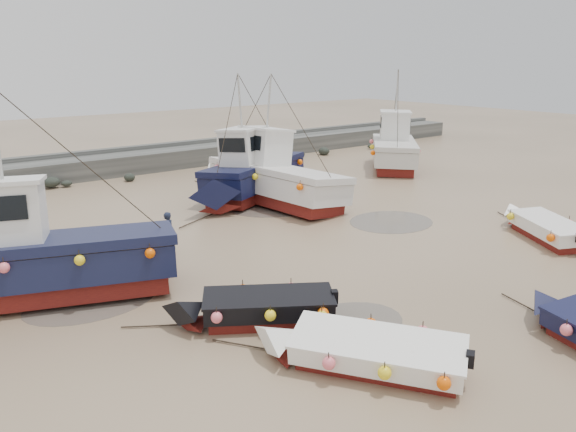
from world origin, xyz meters
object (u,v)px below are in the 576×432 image
cabin_boat_1 (266,176)px  cabin_boat_0 (25,259)px  cabin_boat_2 (250,173)px  person (169,253)px  dinghy_0 (362,346)px  cabin_boat_3 (393,147)px  dinghy_4 (255,305)px  dinghy_3 (544,224)px

cabin_boat_1 → cabin_boat_0: bearing=-161.9°
cabin_boat_2 → person: (-7.03, -4.99, -1.35)m
dinghy_0 → cabin_boat_3: size_ratio=0.74×
cabin_boat_1 → person: bearing=-156.3°
dinghy_0 → cabin_boat_0: (-5.12, 8.68, 0.78)m
cabin_boat_0 → cabin_boat_1: size_ratio=0.93×
person → dinghy_4: bearing=68.5°
dinghy_0 → dinghy_3: (12.74, 2.50, 0.00)m
dinghy_0 → dinghy_4: (-0.68, 3.36, 0.01)m
cabin_boat_2 → person: cabin_boat_2 is taller
cabin_boat_1 → person: size_ratio=6.95×
cabin_boat_3 → cabin_boat_1: bearing=-123.7°
cabin_boat_1 → cabin_boat_2: (-0.32, 0.99, 0.03)m
dinghy_4 → cabin_boat_1: size_ratio=0.47×
dinghy_3 → cabin_boat_1: 12.71m
dinghy_3 → cabin_boat_3: size_ratio=0.73×
dinghy_3 → cabin_boat_1: size_ratio=0.50×
dinghy_3 → cabin_boat_1: (-5.36, 11.49, 0.77)m
dinghy_3 → cabin_boat_1: bearing=145.6°
cabin_boat_0 → cabin_boat_3: 25.58m
cabin_boat_2 → cabin_boat_3: 12.31m
dinghy_3 → cabin_boat_2: size_ratio=0.58×
cabin_boat_1 → person: (-7.35, -4.01, -1.31)m
cabin_boat_3 → person: size_ratio=4.74×
cabin_boat_2 → person: 8.72m
dinghy_3 → cabin_boat_3: cabin_boat_3 is taller
cabin_boat_3 → dinghy_0: bearing=-94.6°
dinghy_0 → cabin_boat_1: 15.84m
dinghy_0 → cabin_boat_1: (7.38, 13.99, 0.77)m
cabin_boat_2 → dinghy_3: bearing=179.2°
dinghy_3 → dinghy_4: same height
dinghy_4 → dinghy_3: bearing=-60.9°
dinghy_0 → cabin_boat_0: 10.11m
dinghy_0 → cabin_boat_3: bearing=7.0°
cabin_boat_3 → dinghy_4: bearing=-101.8°
cabin_boat_2 → person: size_ratio=5.99×
dinghy_4 → cabin_boat_0: size_ratio=0.50×
cabin_boat_0 → cabin_boat_2: size_ratio=1.08×
dinghy_3 → dinghy_4: (-13.42, 0.86, 0.01)m
dinghy_4 → cabin_boat_3: bearing=-24.2°
cabin_boat_0 → cabin_boat_2: same height
cabin_boat_3 → person: 20.33m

